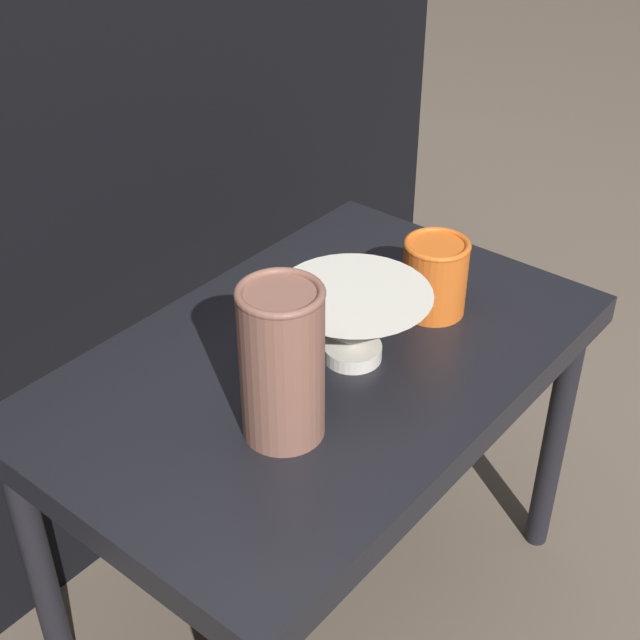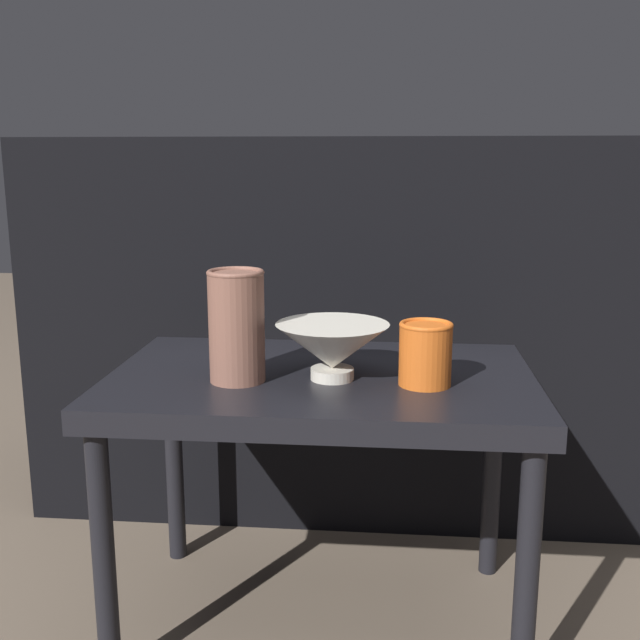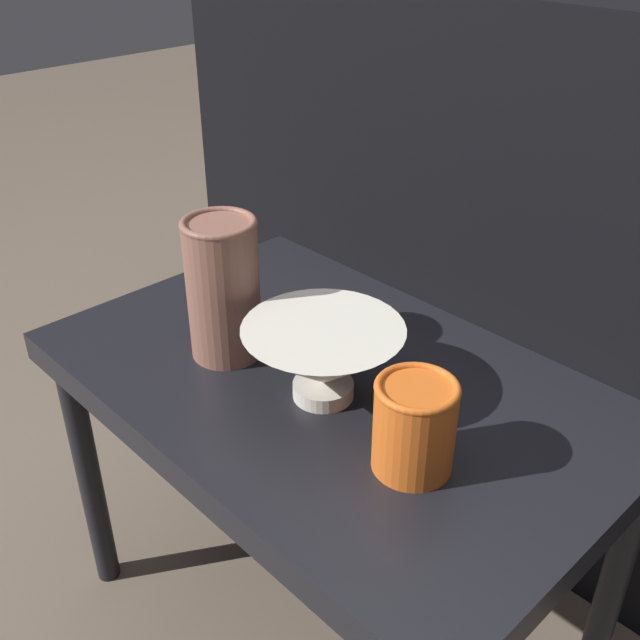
{
  "view_description": "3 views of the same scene",
  "coord_description": "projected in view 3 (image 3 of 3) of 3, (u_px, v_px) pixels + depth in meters",
  "views": [
    {
      "loc": [
        -0.69,
        -0.56,
        1.14
      ],
      "look_at": [
        -0.01,
        -0.01,
        0.53
      ],
      "focal_mm": 50.0,
      "sensor_mm": 36.0,
      "label": 1
    },
    {
      "loc": [
        0.11,
        -1.23,
        0.84
      ],
      "look_at": [
        -0.0,
        -0.01,
        0.57
      ],
      "focal_mm": 42.0,
      "sensor_mm": 36.0,
      "label": 2
    },
    {
      "loc": [
        0.54,
        -0.54,
        1.01
      ],
      "look_at": [
        0.02,
        -0.04,
        0.58
      ],
      "focal_mm": 42.0,
      "sensor_mm": 36.0,
      "label": 3
    }
  ],
  "objects": [
    {
      "name": "bowl",
      "position": [
        323.0,
        357.0,
        0.87
      ],
      "size": [
        0.19,
        0.19,
        0.09
      ],
      "color": "silver",
      "rests_on": "table"
    },
    {
      "name": "couch_backdrop",
      "position": [
        571.0,
        259.0,
        1.29
      ],
      "size": [
        1.44,
        0.5,
        0.88
      ],
      "color": "black",
      "rests_on": "ground_plane"
    },
    {
      "name": "ground_plane",
      "position": [
        329.0,
        625.0,
        1.17
      ],
      "size": [
        8.0,
        8.0,
        0.0
      ],
      "primitive_type": "plane",
      "color": "#6B5B4C"
    },
    {
      "name": "table",
      "position": [
        331.0,
        411.0,
        0.96
      ],
      "size": [
        0.73,
        0.46,
        0.47
      ],
      "color": "black",
      "rests_on": "ground_plane"
    },
    {
      "name": "vase_textured_left",
      "position": [
        223.0,
        287.0,
        0.93
      ],
      "size": [
        0.09,
        0.09,
        0.19
      ],
      "color": "brown",
      "rests_on": "table"
    },
    {
      "name": "vase_colorful_right",
      "position": [
        414.0,
        425.0,
        0.76
      ],
      "size": [
        0.09,
        0.09,
        0.1
      ],
      "color": "orange",
      "rests_on": "table"
    }
  ]
}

